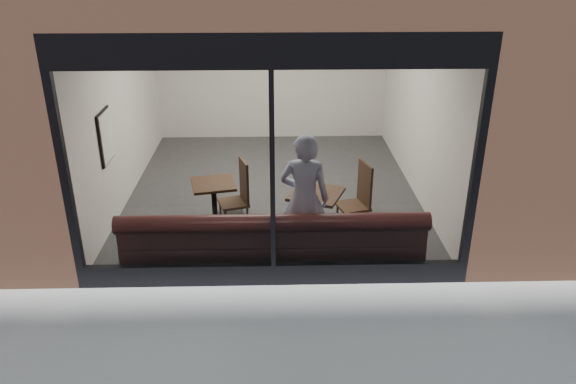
{
  "coord_description": "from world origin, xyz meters",
  "views": [
    {
      "loc": [
        0.02,
        -4.13,
        4.1
      ],
      "look_at": [
        0.2,
        2.4,
        1.16
      ],
      "focal_mm": 35.0,
      "sensor_mm": 36.0,
      "label": 1
    }
  ],
  "objects_px": {
    "banquette": "(273,253)",
    "cafe_chair_right": "(353,206)",
    "person": "(304,199)",
    "cafe_chair_left": "(233,203)",
    "cafe_table_right": "(316,194)",
    "cafe_table_left": "(213,184)"
  },
  "relations": [
    {
      "from": "banquette",
      "to": "cafe_chair_right",
      "type": "relative_size",
      "value": 8.72
    },
    {
      "from": "person",
      "to": "cafe_chair_left",
      "type": "relative_size",
      "value": 4.18
    },
    {
      "from": "person",
      "to": "cafe_chair_left",
      "type": "distance_m",
      "value": 1.84
    },
    {
      "from": "person",
      "to": "cafe_chair_right",
      "type": "distance_m",
      "value": 1.58
    },
    {
      "from": "person",
      "to": "cafe_table_right",
      "type": "relative_size",
      "value": 2.64
    },
    {
      "from": "person",
      "to": "cafe_table_left",
      "type": "bearing_deg",
      "value": -27.61
    },
    {
      "from": "banquette",
      "to": "cafe_chair_left",
      "type": "relative_size",
      "value": 9.08
    },
    {
      "from": "banquette",
      "to": "person",
      "type": "bearing_deg",
      "value": 29.88
    },
    {
      "from": "cafe_table_left",
      "to": "cafe_table_right",
      "type": "xyz_separation_m",
      "value": [
        1.52,
        -0.41,
        0.0
      ]
    },
    {
      "from": "cafe_chair_left",
      "to": "cafe_chair_right",
      "type": "bearing_deg",
      "value": 156.84
    },
    {
      "from": "banquette",
      "to": "cafe_table_right",
      "type": "relative_size",
      "value": 5.74
    },
    {
      "from": "banquette",
      "to": "cafe_table_right",
      "type": "height_order",
      "value": "cafe_table_right"
    },
    {
      "from": "person",
      "to": "cafe_chair_right",
      "type": "relative_size",
      "value": 4.01
    },
    {
      "from": "cafe_table_left",
      "to": "person",
      "type": "bearing_deg",
      "value": -35.76
    },
    {
      "from": "person",
      "to": "cafe_chair_right",
      "type": "bearing_deg",
      "value": -117.68
    },
    {
      "from": "person",
      "to": "cafe_table_right",
      "type": "height_order",
      "value": "person"
    },
    {
      "from": "banquette",
      "to": "person",
      "type": "xyz_separation_m",
      "value": [
        0.43,
        0.24,
        0.7
      ]
    },
    {
      "from": "cafe_table_left",
      "to": "cafe_table_right",
      "type": "bearing_deg",
      "value": -14.93
    },
    {
      "from": "person",
      "to": "cafe_table_left",
      "type": "relative_size",
      "value": 2.92
    },
    {
      "from": "person",
      "to": "cafe_table_right",
      "type": "xyz_separation_m",
      "value": [
        0.2,
        0.55,
        -0.18
      ]
    },
    {
      "from": "person",
      "to": "cafe_table_left",
      "type": "xyz_separation_m",
      "value": [
        -1.32,
        0.95,
        -0.18
      ]
    },
    {
      "from": "cafe_table_left",
      "to": "cafe_chair_right",
      "type": "xyz_separation_m",
      "value": [
        2.16,
        0.21,
        -0.5
      ]
    }
  ]
}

